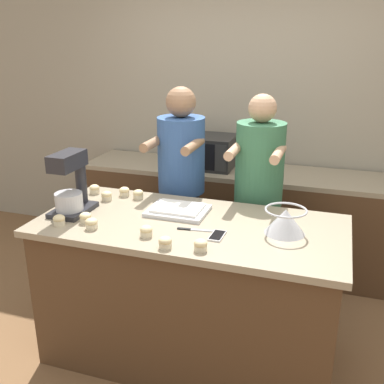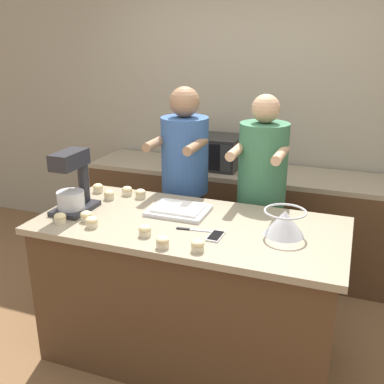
% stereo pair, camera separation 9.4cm
% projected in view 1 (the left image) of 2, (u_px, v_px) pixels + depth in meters
% --- Properties ---
extents(ground_plane, '(16.00, 16.00, 0.00)m').
position_uv_depth(ground_plane, '(190.00, 352.00, 2.98)').
color(ground_plane, brown).
extents(back_wall, '(10.00, 0.06, 2.70)m').
position_uv_depth(back_wall, '(250.00, 110.00, 4.08)').
color(back_wall, gray).
rests_on(back_wall, ground_plane).
extents(island_counter, '(1.84, 0.86, 0.93)m').
position_uv_depth(island_counter, '(190.00, 291.00, 2.83)').
color(island_counter, '#4C331E').
rests_on(island_counter, ground_plane).
extents(back_counter, '(2.80, 0.60, 0.88)m').
position_uv_depth(back_counter, '(238.00, 216.00, 4.07)').
color(back_counter, '#4C331E').
rests_on(back_counter, ground_plane).
extents(person_left, '(0.36, 0.51, 1.66)m').
position_uv_depth(person_left, '(181.00, 193.00, 3.38)').
color(person_left, '#33384C').
rests_on(person_left, ground_plane).
extents(person_right, '(0.35, 0.51, 1.63)m').
position_uv_depth(person_right, '(258.00, 203.00, 3.22)').
color(person_right, brown).
rests_on(person_right, ground_plane).
extents(stand_mixer, '(0.20, 0.30, 0.39)m').
position_uv_depth(stand_mixer, '(71.00, 187.00, 2.78)').
color(stand_mixer, '#232328').
rests_on(stand_mixer, island_counter).
extents(mixing_bowl, '(0.24, 0.24, 0.15)m').
position_uv_depth(mixing_bowl, '(285.00, 220.00, 2.51)').
color(mixing_bowl, '#BCBCC1').
rests_on(mixing_bowl, island_counter).
extents(baking_tray, '(0.37, 0.29, 0.04)m').
position_uv_depth(baking_tray, '(178.00, 210.00, 2.82)').
color(baking_tray, silver).
rests_on(baking_tray, island_counter).
extents(microwave_oven, '(0.47, 0.39, 0.28)m').
position_uv_depth(microwave_oven, '(208.00, 151.00, 3.96)').
color(microwave_oven, black).
rests_on(microwave_oven, back_counter).
extents(cell_phone, '(0.07, 0.15, 0.01)m').
position_uv_depth(cell_phone, '(217.00, 236.00, 2.49)').
color(cell_phone, silver).
rests_on(cell_phone, island_counter).
extents(knife, '(0.22, 0.04, 0.01)m').
position_uv_depth(knife, '(193.00, 230.00, 2.57)').
color(knife, '#BCBCC1').
rests_on(knife, island_counter).
extents(cupcake_0, '(0.07, 0.07, 0.06)m').
position_uv_depth(cupcake_0, '(94.00, 189.00, 3.16)').
color(cupcake_0, beige).
rests_on(cupcake_0, island_counter).
extents(cupcake_1, '(0.07, 0.07, 0.06)m').
position_uv_depth(cupcake_1, '(107.00, 196.00, 3.03)').
color(cupcake_1, beige).
rests_on(cupcake_1, island_counter).
extents(cupcake_2, '(0.07, 0.07, 0.06)m').
position_uv_depth(cupcake_2, '(92.00, 223.00, 2.58)').
color(cupcake_2, beige).
rests_on(cupcake_2, island_counter).
extents(cupcake_3, '(0.07, 0.07, 0.06)m').
position_uv_depth(cupcake_3, '(146.00, 231.00, 2.48)').
color(cupcake_3, beige).
rests_on(cupcake_3, island_counter).
extents(cupcake_4, '(0.07, 0.07, 0.06)m').
position_uv_depth(cupcake_4, '(201.00, 245.00, 2.32)').
color(cupcake_4, beige).
rests_on(cupcake_4, island_counter).
extents(cupcake_5, '(0.07, 0.07, 0.06)m').
position_uv_depth(cupcake_5, '(59.00, 220.00, 2.63)').
color(cupcake_5, beige).
rests_on(cupcake_5, island_counter).
extents(cupcake_6, '(0.07, 0.07, 0.06)m').
position_uv_depth(cupcake_6, '(165.00, 242.00, 2.35)').
color(cupcake_6, beige).
rests_on(cupcake_6, island_counter).
extents(cupcake_7, '(0.07, 0.07, 0.06)m').
position_uv_depth(cupcake_7, '(86.00, 218.00, 2.67)').
color(cupcake_7, beige).
rests_on(cupcake_7, island_counter).
extents(cupcake_8, '(0.07, 0.07, 0.06)m').
position_uv_depth(cupcake_8, '(138.00, 194.00, 3.06)').
color(cupcake_8, beige).
rests_on(cupcake_8, island_counter).
extents(cupcake_9, '(0.07, 0.07, 0.06)m').
position_uv_depth(cupcake_9, '(124.00, 191.00, 3.11)').
color(cupcake_9, beige).
rests_on(cupcake_9, island_counter).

